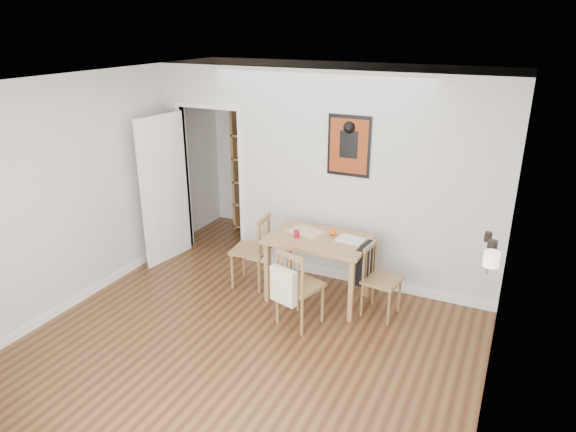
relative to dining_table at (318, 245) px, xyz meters
The scene contains 15 objects.
ground 1.06m from the dining_table, 109.61° to the right, with size 5.20×5.20×0.00m, color brown.
room_shell 0.86m from the dining_table, 106.55° to the left, with size 5.20×5.20×5.20m.
dining_table is the anchor object (origin of this frame).
chair_left 0.91m from the dining_table, behind, with size 0.51×0.51×0.93m.
chair_right 0.80m from the dining_table, ahead, with size 0.51×0.46×0.83m.
chair_front 0.63m from the dining_table, 87.75° to the right, with size 0.56×0.60×0.90m.
bookshelf 2.33m from the dining_table, 135.03° to the left, with size 0.82×0.33×1.94m.
fireplace 1.96m from the dining_table, 15.20° to the right, with size 0.45×1.25×1.16m.
red_glass 0.29m from the dining_table, 157.48° to the right, with size 0.07×0.07×0.09m, color maroon.
orange_fruit 0.23m from the dining_table, 48.44° to the left, with size 0.08×0.08×0.08m, color #E3510B.
placemat 0.25m from the dining_table, 152.57° to the left, with size 0.39×0.29×0.00m, color beige.
notebook 0.38m from the dining_table, 14.15° to the left, with size 0.31×0.22×0.02m, color silver.
mantel_lamp 2.17m from the dining_table, 25.92° to the right, with size 0.13×0.13×0.20m.
ceramic_jar_a 1.98m from the dining_table, 13.29° to the right, with size 0.09×0.09×0.11m, color black.
ceramic_jar_b 1.88m from the dining_table, ahead, with size 0.07×0.07×0.09m, color black.
Camera 1 is at (2.26, -4.27, 3.11)m, focal length 32.00 mm.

